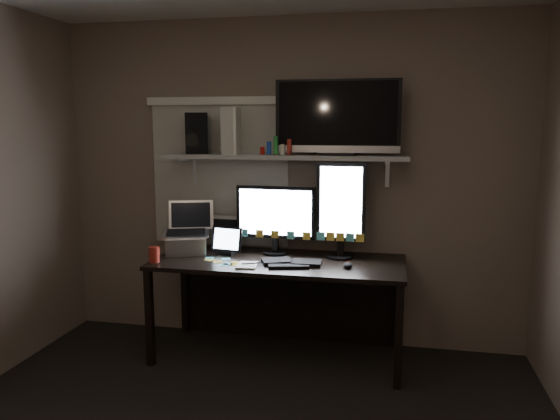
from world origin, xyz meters
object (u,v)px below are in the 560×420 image
(monitor_portrait, at_px, (341,210))
(keyboard, at_px, (292,262))
(monitor_landscape, at_px, (276,219))
(desk, at_px, (282,279))
(speaker, at_px, (197,133))
(tablet, at_px, (227,241))
(tv, at_px, (337,118))
(cup, at_px, (154,255))
(laptop, at_px, (186,229))
(game_console, at_px, (233,131))
(mouse, at_px, (348,265))

(monitor_portrait, distance_m, keyboard, 0.53)
(monitor_landscape, bearing_deg, desk, -43.13)
(monitor_portrait, bearing_deg, speaker, 179.51)
(tablet, distance_m, speaker, 0.84)
(monitor_landscape, height_order, tv, tv)
(monitor_landscape, relative_size, tv, 0.68)
(monitor_portrait, distance_m, cup, 1.38)
(tv, bearing_deg, speaker, 179.36)
(monitor_landscape, height_order, cup, monitor_landscape)
(monitor_portrait, distance_m, laptop, 1.17)
(monitor_landscape, xyz_separation_m, speaker, (-0.61, 0.01, 0.64))
(monitor_landscape, height_order, game_console, game_console)
(monitor_landscape, bearing_deg, speaker, -178.66)
(tv, bearing_deg, mouse, -69.04)
(mouse, bearing_deg, cup, 178.73)
(monitor_landscape, height_order, mouse, monitor_landscape)
(laptop, distance_m, cup, 0.35)
(mouse, distance_m, game_console, 1.32)
(laptop, bearing_deg, desk, -14.47)
(monitor_portrait, distance_m, tv, 0.66)
(tv, xyz_separation_m, speaker, (-1.06, 0.01, -0.11))
(monitor_portrait, distance_m, tablet, 0.88)
(keyboard, xyz_separation_m, laptop, (-0.84, 0.15, 0.18))
(monitor_landscape, bearing_deg, tablet, -162.71)
(monitor_portrait, bearing_deg, game_console, 177.78)
(tablet, relative_size, cup, 2.19)
(monitor_portrait, bearing_deg, cup, -161.41)
(tablet, relative_size, game_console, 0.71)
(tablet, distance_m, game_console, 0.82)
(tv, bearing_deg, keyboard, -135.38)
(tv, relative_size, game_console, 2.58)
(keyboard, bearing_deg, game_console, 136.77)
(monitor_landscape, distance_m, cup, 0.92)
(keyboard, bearing_deg, tv, 32.18)
(desk, distance_m, cup, 0.95)
(cup, height_order, tv, tv)
(keyboard, relative_size, cup, 3.82)
(monitor_landscape, relative_size, speaker, 1.97)
(monitor_portrait, height_order, game_console, game_console)
(desk, bearing_deg, monitor_landscape, 134.55)
(keyboard, relative_size, laptop, 1.12)
(desk, xyz_separation_m, keyboard, (0.11, -0.21, 0.19))
(tablet, height_order, speaker, speaker)
(cup, bearing_deg, tablet, 36.93)
(monitor_portrait, height_order, laptop, monitor_portrait)
(keyboard, relative_size, tablet, 1.74)
(desk, distance_m, monitor_portrait, 0.69)
(desk, height_order, game_console, game_console)
(tablet, height_order, game_console, game_console)
(monitor_landscape, height_order, keyboard, monitor_landscape)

